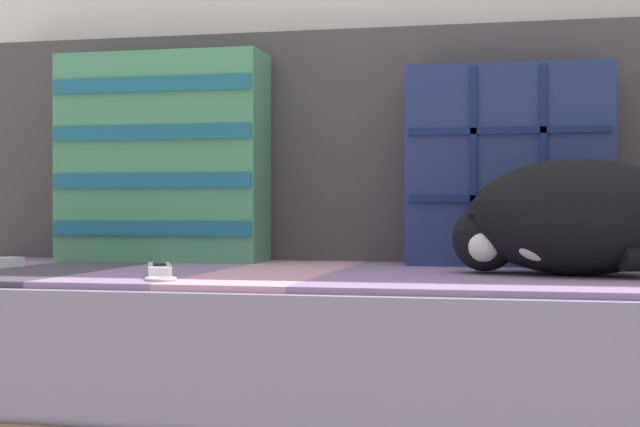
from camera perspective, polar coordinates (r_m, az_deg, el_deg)
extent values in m
cube|color=slate|center=(1.74, 1.16, -6.81)|extent=(1.67, 0.81, 0.19)
cube|color=#423847|center=(1.88, -14.08, -3.16)|extent=(0.20, 0.72, 0.01)
cube|color=gray|center=(1.80, -8.38, -3.31)|extent=(0.20, 0.72, 0.01)
cube|color=#C6899E|center=(1.74, -2.19, -3.44)|extent=(0.20, 0.72, 0.01)
cube|color=gray|center=(1.70, 4.36, -3.53)|extent=(0.20, 0.72, 0.01)
cube|color=gray|center=(1.68, 11.15, -3.58)|extent=(0.20, 0.72, 0.01)
cube|color=gray|center=(1.69, 17.98, -3.58)|extent=(0.20, 0.72, 0.01)
cube|color=#474242|center=(2.07, 3.06, 3.90)|extent=(1.67, 0.14, 0.48)
cube|color=navy|center=(1.89, 10.96, 2.73)|extent=(0.38, 0.13, 0.38)
cube|color=navy|center=(1.82, 10.89, 0.86)|extent=(0.37, 0.01, 0.01)
cube|color=navy|center=(1.83, 8.92, 2.82)|extent=(0.01, 0.01, 0.36)
cube|color=navy|center=(1.83, 10.89, 4.77)|extent=(0.37, 0.01, 0.01)
cube|color=navy|center=(1.82, 12.86, 2.82)|extent=(0.01, 0.01, 0.36)
cube|color=#4C9366|center=(2.04, -9.13, 3.22)|extent=(0.43, 0.13, 0.42)
cube|color=#1E667F|center=(1.98, -9.86, -0.84)|extent=(0.42, 0.01, 0.03)
cube|color=#1E667F|center=(1.98, -9.86, 1.92)|extent=(0.42, 0.01, 0.03)
cube|color=#1E667F|center=(1.98, -9.87, 4.68)|extent=(0.42, 0.01, 0.03)
cube|color=#1E667F|center=(1.99, -9.87, 7.43)|extent=(0.42, 0.01, 0.03)
ellipsoid|color=black|center=(1.64, 14.72, -0.20)|extent=(0.38, 0.27, 0.19)
sphere|color=black|center=(1.67, 9.57, -1.46)|extent=(0.11, 0.11, 0.11)
sphere|color=white|center=(1.64, 9.51, -1.78)|extent=(0.06, 0.06, 0.06)
ellipsoid|color=white|center=(1.59, 12.90, -1.24)|extent=(0.11, 0.05, 0.09)
cone|color=black|center=(1.64, 9.35, 0.67)|extent=(0.04, 0.04, 0.04)
cone|color=black|center=(1.69, 9.79, 0.66)|extent=(0.04, 0.04, 0.04)
cube|color=black|center=(1.92, -17.26, -2.68)|extent=(0.03, 0.02, 0.02)
cube|color=white|center=(1.60, -9.33, -3.28)|extent=(0.09, 0.16, 0.02)
cube|color=black|center=(1.59, -9.32, -2.93)|extent=(0.04, 0.06, 0.00)
cube|color=black|center=(1.67, -9.38, -3.12)|extent=(0.03, 0.02, 0.02)
torus|color=silver|center=(1.50, -9.26, -3.77)|extent=(0.06, 0.06, 0.01)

